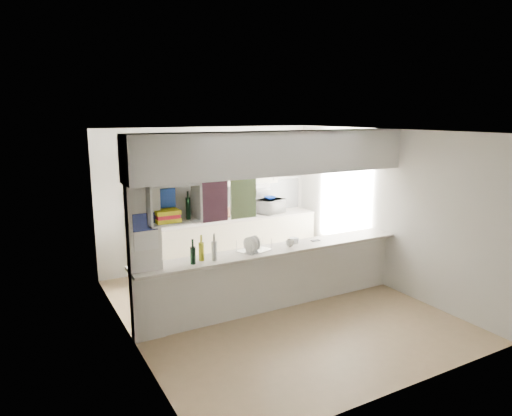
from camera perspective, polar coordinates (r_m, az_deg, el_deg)
floor at (r=6.95m, az=2.36°, el=-12.34°), size 4.80×4.80×0.00m
ceiling at (r=6.36m, az=2.56°, el=9.60°), size 4.80×4.80×0.00m
wall_back at (r=8.63m, az=-5.84°, el=1.40°), size 4.20×0.00×4.20m
wall_left at (r=5.76m, az=-15.74°, el=-4.16°), size 0.00×4.80×4.80m
wall_right at (r=7.81m, az=15.74°, el=-0.06°), size 0.00×4.80×4.80m
servery_partition at (r=6.37m, az=1.15°, el=1.09°), size 4.20×0.50×2.60m
cubby_shelf at (r=5.75m, az=-10.65°, el=0.25°), size 0.65×0.35×0.50m
kitchen_run at (r=8.56m, az=-4.10°, el=-1.90°), size 3.60×0.63×2.24m
microwave at (r=8.93m, az=1.90°, el=0.23°), size 0.59×0.49×0.28m
bowl at (r=8.88m, az=1.73°, el=1.27°), size 0.22×0.22×0.05m
dish_rack at (r=6.48m, az=-0.27°, el=-4.63°), size 0.50×0.44×0.23m
cup at (r=6.68m, az=4.27°, el=-4.39°), size 0.16×0.16×0.10m
wine_bottles at (r=6.05m, az=-6.60°, el=-5.47°), size 0.37×0.15×0.36m
plastic_tubs at (r=6.93m, az=4.91°, el=-4.05°), size 0.49×0.18×0.07m
utensil_jar at (r=8.54m, az=-4.06°, el=-0.77°), size 0.11×0.11×0.15m
knife_block at (r=8.59m, az=-3.66°, el=-0.53°), size 0.10×0.09×0.19m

